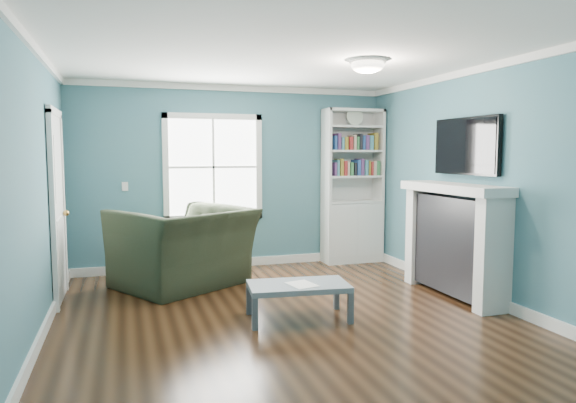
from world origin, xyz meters
name	(u,v)px	position (x,y,z in m)	size (l,w,h in m)	color
floor	(287,318)	(0.00, 0.00, 0.00)	(5.00, 5.00, 0.00)	black
room_walls	(287,160)	(0.00, 0.00, 1.58)	(5.00, 5.00, 5.00)	#3B6D7F
trim	(287,195)	(0.00, 0.00, 1.24)	(4.50, 5.00, 2.60)	white
window	(213,167)	(-0.30, 2.49, 1.45)	(1.40, 0.06, 1.50)	white
bookshelf	(352,201)	(1.77, 2.30, 0.92)	(0.90, 0.35, 2.31)	silver
fireplace	(454,241)	(2.08, 0.20, 0.64)	(0.44, 1.58, 1.30)	black
tv	(466,146)	(2.20, 0.20, 1.72)	(0.06, 1.10, 0.65)	black
door	(57,205)	(-2.22, 1.40, 1.07)	(0.12, 0.98, 2.17)	silver
ceiling_fixture	(368,65)	(0.90, 0.10, 2.55)	(0.38, 0.38, 0.15)	white
light_switch	(125,186)	(-1.50, 2.48, 1.20)	(0.08, 0.01, 0.12)	white
recliner	(184,234)	(-0.83, 1.60, 0.65)	(1.49, 0.97, 1.30)	black
coffee_table	(298,288)	(0.10, -0.04, 0.31)	(1.04, 0.65, 0.36)	#484F57
paper_sheet	(302,284)	(0.12, -0.09, 0.36)	(0.23, 0.30, 0.00)	white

